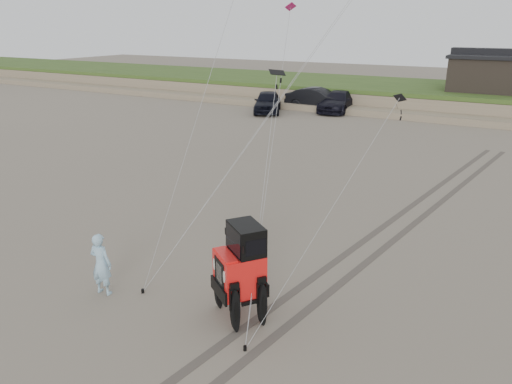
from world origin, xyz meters
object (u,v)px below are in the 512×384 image
Objects in this scene: man at (101,264)px; truck_a at (268,102)px; cabin at (491,72)px; jeep at (240,281)px; truck_b at (318,99)px; truck_c at (338,101)px.

truck_a is at bearing -76.69° from man.
cabin is 1.21× the size of jeep.
man is (6.86, -30.98, -0.03)m from truck_b.
truck_a is at bearing 139.24° from truck_b.
jeep is (13.76, -26.80, 0.11)m from truck_a.
truck_a is 0.90× the size of truck_c.
man is (-3.82, -0.91, -0.10)m from jeep.
man is at bearing -165.01° from truck_b.
man reaches higher than truck_c.
truck_b reaches higher than truck_c.
cabin is 3.63× the size of man.
truck_b is at bearing -83.93° from man.
truck_c is 31.40m from jeep.
truck_a is (-15.59, -9.20, -2.37)m from cabin.
cabin reaches higher than jeep.
truck_b is 1.04× the size of jeep.
truck_a is 5.85m from truck_c.
man is at bearing -98.71° from cabin.
truck_b is at bearing 146.06° from jeep.
man reaches higher than truck_a.
truck_c is (4.83, 3.30, -0.05)m from truck_a.
truck_a is at bearing -149.45° from cabin.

